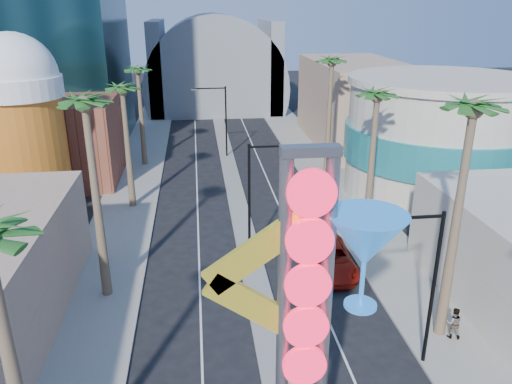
% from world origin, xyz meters
% --- Properties ---
extents(sidewalk_west, '(5.00, 100.00, 0.15)m').
position_xyz_m(sidewalk_west, '(-9.50, 35.00, 0.07)').
color(sidewalk_west, gray).
rests_on(sidewalk_west, ground).
extents(sidewalk_east, '(5.00, 100.00, 0.15)m').
position_xyz_m(sidewalk_east, '(9.50, 35.00, 0.07)').
color(sidewalk_east, gray).
rests_on(sidewalk_east, ground).
extents(median, '(1.60, 84.00, 0.15)m').
position_xyz_m(median, '(0.00, 38.00, 0.07)').
color(median, gray).
rests_on(median, ground).
extents(brick_filler_west, '(10.00, 10.00, 8.00)m').
position_xyz_m(brick_filler_west, '(-16.00, 38.00, 4.00)').
color(brick_filler_west, brown).
rests_on(brick_filler_west, ground).
extents(filler_east, '(10.00, 20.00, 10.00)m').
position_xyz_m(filler_east, '(16.00, 48.00, 5.00)').
color(filler_east, tan).
rests_on(filler_east, ground).
extents(beer_mug, '(7.00, 7.00, 14.50)m').
position_xyz_m(beer_mug, '(-17.00, 30.00, 7.84)').
color(beer_mug, '#C17119').
rests_on(beer_mug, ground).
extents(turquoise_building, '(16.60, 16.60, 10.60)m').
position_xyz_m(turquoise_building, '(18.00, 30.00, 5.25)').
color(turquoise_building, beige).
rests_on(turquoise_building, ground).
extents(canopy, '(22.00, 16.00, 22.00)m').
position_xyz_m(canopy, '(0.00, 72.00, 4.31)').
color(canopy, slate).
rests_on(canopy, ground).
extents(neon_sign, '(6.53, 2.60, 12.55)m').
position_xyz_m(neon_sign, '(0.82, 2.96, 7.31)').
color(neon_sign, gray).
rests_on(neon_sign, ground).
extents(streetlight_0, '(3.79, 0.25, 8.00)m').
position_xyz_m(streetlight_0, '(0.55, 20.00, 4.88)').
color(streetlight_0, black).
rests_on(streetlight_0, ground).
extents(streetlight_1, '(3.79, 0.25, 8.00)m').
position_xyz_m(streetlight_1, '(-0.55, 44.00, 4.88)').
color(streetlight_1, black).
rests_on(streetlight_1, ground).
extents(streetlight_2, '(3.45, 0.25, 8.00)m').
position_xyz_m(streetlight_2, '(6.72, 8.00, 4.83)').
color(streetlight_2, black).
rests_on(streetlight_2, ground).
extents(palm_1, '(2.40, 2.40, 12.70)m').
position_xyz_m(palm_1, '(-9.00, 16.00, 10.82)').
color(palm_1, brown).
rests_on(palm_1, ground).
extents(palm_2, '(2.40, 2.40, 11.20)m').
position_xyz_m(palm_2, '(-9.00, 30.00, 9.48)').
color(palm_2, brown).
rests_on(palm_2, ground).
extents(palm_3, '(2.40, 2.40, 11.20)m').
position_xyz_m(palm_3, '(-9.00, 42.00, 9.48)').
color(palm_3, brown).
rests_on(palm_3, ground).
extents(palm_5, '(2.40, 2.40, 13.20)m').
position_xyz_m(palm_5, '(9.00, 10.00, 11.27)').
color(palm_5, brown).
rests_on(palm_5, ground).
extents(palm_6, '(2.40, 2.40, 11.70)m').
position_xyz_m(palm_6, '(9.00, 22.00, 9.93)').
color(palm_6, brown).
rests_on(palm_6, ground).
extents(palm_7, '(2.40, 2.40, 12.70)m').
position_xyz_m(palm_7, '(9.00, 34.00, 10.82)').
color(palm_7, brown).
rests_on(palm_7, ground).
extents(red_pickup, '(3.06, 6.24, 1.71)m').
position_xyz_m(red_pickup, '(4.99, 17.42, 0.85)').
color(red_pickup, '#99150B').
rests_on(red_pickup, ground).
extents(pedestrian_b, '(1.00, 0.88, 1.72)m').
position_xyz_m(pedestrian_b, '(9.45, 9.54, 1.01)').
color(pedestrian_b, gray).
rests_on(pedestrian_b, sidewalk_east).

